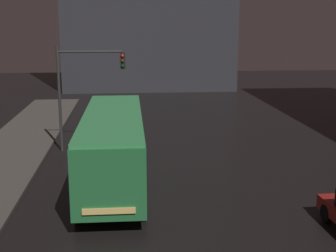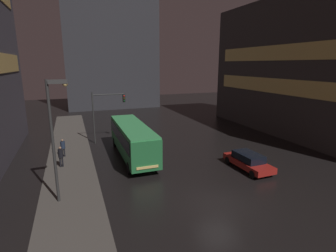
% 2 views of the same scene
% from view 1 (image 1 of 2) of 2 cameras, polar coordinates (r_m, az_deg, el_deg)
% --- Properties ---
extents(bus_near, '(2.66, 10.68, 3.20)m').
position_cam_1_polar(bus_near, '(20.51, -6.70, -1.86)').
color(bus_near, '#236B38').
rests_on(bus_near, ground).
extents(traffic_light_main, '(3.72, 0.35, 5.81)m').
position_cam_1_polar(traffic_light_main, '(26.02, -10.27, 5.56)').
color(traffic_light_main, '#2D2D2D').
rests_on(traffic_light_main, ground).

